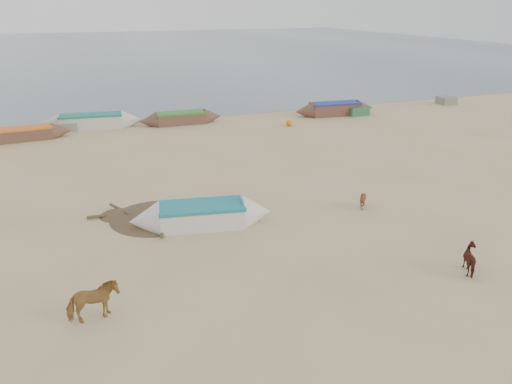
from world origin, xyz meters
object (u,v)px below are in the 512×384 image
(calf_right, at_px, (473,260))
(cow_adult, at_px, (93,302))
(calf_front, at_px, (363,200))
(near_canoe, at_px, (202,215))

(calf_right, bearing_deg, cow_adult, 84.43)
(calf_front, bearing_deg, cow_adult, -78.44)
(calf_front, height_order, near_canoe, near_canoe)
(cow_adult, bearing_deg, calf_right, -105.07)
(near_canoe, bearing_deg, calf_front, 3.09)
(near_canoe, bearing_deg, cow_adult, -121.34)
(cow_adult, bearing_deg, near_canoe, -48.27)
(calf_front, bearing_deg, near_canoe, -105.88)
(cow_adult, distance_m, calf_right, 11.29)
(calf_front, distance_m, calf_right, 5.65)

